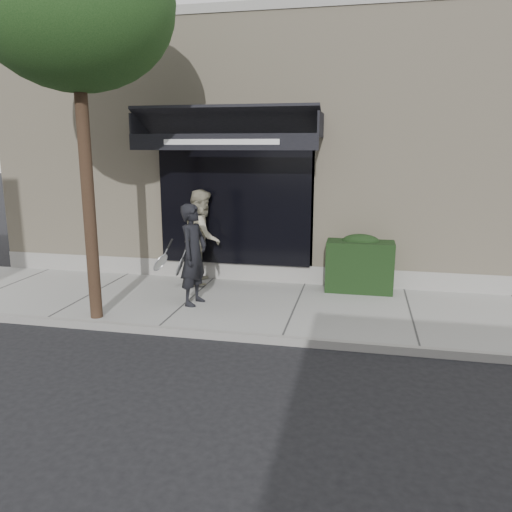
% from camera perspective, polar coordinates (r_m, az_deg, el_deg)
% --- Properties ---
extents(ground, '(80.00, 80.00, 0.00)m').
position_cam_1_polar(ground, '(9.11, 4.52, -6.39)').
color(ground, black).
rests_on(ground, ground).
extents(sidewalk, '(20.00, 3.00, 0.12)m').
position_cam_1_polar(sidewalk, '(9.09, 4.53, -6.03)').
color(sidewalk, '#A0A09B').
rests_on(sidewalk, ground).
extents(curb, '(20.00, 0.10, 0.14)m').
position_cam_1_polar(curb, '(7.64, 2.98, -9.58)').
color(curb, gray).
rests_on(curb, ground).
extents(building_facade, '(14.30, 8.04, 5.64)m').
position_cam_1_polar(building_facade, '(13.55, 7.52, 11.52)').
color(building_facade, '#C4B495').
rests_on(building_facade, ground).
extents(hedge, '(1.30, 0.70, 1.14)m').
position_cam_1_polar(hedge, '(10.06, 11.76, -0.89)').
color(hedge, black).
rests_on(hedge, sidewalk).
extents(street_tree, '(3.00, 3.00, 6.28)m').
position_cam_1_polar(street_tree, '(8.67, -20.06, 25.39)').
color(street_tree, black).
rests_on(street_tree, ground).
extents(pedestrian_front, '(0.87, 0.96, 1.83)m').
position_cam_1_polar(pedestrian_front, '(8.99, -7.17, 0.14)').
color(pedestrian_front, black).
rests_on(pedestrian_front, sidewalk).
extents(pedestrian_back, '(0.91, 1.07, 1.95)m').
position_cam_1_polar(pedestrian_back, '(10.43, -6.11, 2.23)').
color(pedestrian_back, '#B3AB8F').
rests_on(pedestrian_back, sidewalk).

